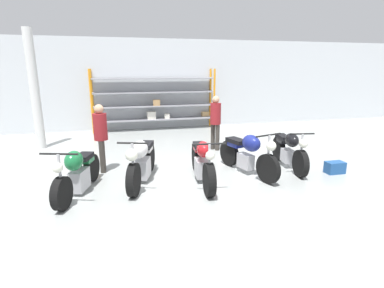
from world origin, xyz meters
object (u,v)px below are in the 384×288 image
object	(u,v)px
motorcycle_white	(142,161)
person_browsing	(215,119)
motorcycle_black	(289,150)
motorcycle_red	(202,162)
person_near_rack	(101,133)
motorcycle_blue	(248,153)
shelving_rack	(156,101)
toolbox	(335,167)
motorcycle_green	(78,173)

from	to	relation	value
motorcycle_white	person_browsing	bearing A→B (deg)	150.14
motorcycle_white	motorcycle_black	xyz separation A→B (m)	(3.67, 0.12, -0.02)
motorcycle_red	person_near_rack	distance (m)	2.54
motorcycle_blue	motorcycle_black	bearing A→B (deg)	83.08
shelving_rack	person_near_rack	xyz separation A→B (m)	(-1.94, -4.86, -0.22)
motorcycle_white	motorcycle_red	bearing A→B (deg)	94.66
toolbox	shelving_rack	bearing A→B (deg)	118.65
motorcycle_black	toolbox	size ratio (longest dim) A/B	4.57
motorcycle_red	person_near_rack	bearing A→B (deg)	-114.07
person_browsing	toolbox	bearing A→B (deg)	94.69
motorcycle_blue	motorcycle_red	bearing A→B (deg)	-94.53
motorcycle_green	motorcycle_blue	bearing A→B (deg)	110.83
motorcycle_black	person_browsing	bearing A→B (deg)	-139.92
toolbox	motorcycle_black	bearing A→B (deg)	142.66
motorcycle_white	motorcycle_blue	world-z (taller)	motorcycle_blue
motorcycle_blue	motorcycle_white	bearing A→B (deg)	-107.19
motorcycle_green	person_near_rack	world-z (taller)	person_near_rack
shelving_rack	motorcycle_blue	world-z (taller)	shelving_rack
motorcycle_blue	shelving_rack	bearing A→B (deg)	177.70
motorcycle_red	shelving_rack	bearing A→B (deg)	-172.19
motorcycle_white	person_near_rack	xyz separation A→B (m)	(-0.87, 0.94, 0.48)
motorcycle_green	toolbox	size ratio (longest dim) A/B	4.48
motorcycle_blue	person_near_rack	world-z (taller)	person_near_rack
motorcycle_white	motorcycle_black	bearing A→B (deg)	109.56
motorcycle_green	motorcycle_blue	distance (m)	3.77
motorcycle_green	toolbox	distance (m)	5.83
shelving_rack	toolbox	distance (m)	7.29
motorcycle_black	toolbox	bearing A→B (deg)	61.50
motorcycle_green	person_near_rack	distance (m)	1.43
shelving_rack	motorcycle_red	size ratio (longest dim) A/B	2.22
motorcycle_white	motorcycle_red	size ratio (longest dim) A/B	0.96
shelving_rack	motorcycle_black	world-z (taller)	shelving_rack
motorcycle_white	motorcycle_black	world-z (taller)	motorcycle_white
motorcycle_white	motorcycle_blue	bearing A→B (deg)	106.16
person_browsing	motorcycle_green	bearing A→B (deg)	1.32
motorcycle_white	motorcycle_blue	size ratio (longest dim) A/B	1.05
motorcycle_green	motorcycle_black	xyz separation A→B (m)	(4.96, 0.45, 0.03)
toolbox	person_browsing	bearing A→B (deg)	127.76
motorcycle_green	toolbox	bearing A→B (deg)	104.83
shelving_rack	motorcycle_white	xyz separation A→B (m)	(-1.07, -5.80, -0.70)
motorcycle_black	motorcycle_green	bearing A→B (deg)	-76.00
motorcycle_green	motorcycle_white	size ratio (longest dim) A/B	0.93
motorcycle_black	person_near_rack	xyz separation A→B (m)	(-4.54, 0.82, 0.50)
motorcycle_green	motorcycle_red	distance (m)	2.58
motorcycle_red	person_near_rack	xyz separation A→B (m)	(-2.16, 1.24, 0.51)
person_near_rack	toolbox	size ratio (longest dim) A/B	3.72
motorcycle_green	toolbox	xyz separation A→B (m)	(5.82, -0.20, -0.30)
motorcycle_green	person_near_rack	xyz separation A→B (m)	(0.42, 1.27, 0.52)
motorcycle_green	person_browsing	world-z (taller)	person_browsing
motorcycle_blue	person_browsing	distance (m)	2.32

